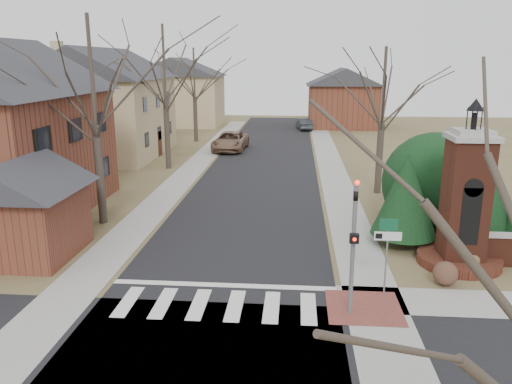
# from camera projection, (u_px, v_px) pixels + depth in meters

# --- Properties ---
(ground) EXTENTS (120.00, 120.00, 0.00)m
(ground) POSITION_uv_depth(u_px,v_px,m) (213.00, 317.00, 15.63)
(ground) COLOR brown
(ground) RESTS_ON ground
(main_street) EXTENTS (8.00, 70.00, 0.01)m
(main_street) POSITION_uv_depth(u_px,v_px,m) (262.00, 170.00, 36.84)
(main_street) COLOR black
(main_street) RESTS_ON ground
(cross_street) EXTENTS (120.00, 8.00, 0.01)m
(cross_street) POSITION_uv_depth(u_px,v_px,m) (194.00, 375.00, 12.74)
(cross_street) COLOR black
(cross_street) RESTS_ON ground
(crosswalk_zone) EXTENTS (8.00, 2.20, 0.02)m
(crosswalk_zone) POSITION_uv_depth(u_px,v_px,m) (217.00, 305.00, 16.40)
(crosswalk_zone) COLOR silver
(crosswalk_zone) RESTS_ON ground
(stop_bar) EXTENTS (8.00, 0.35, 0.02)m
(stop_bar) POSITION_uv_depth(u_px,v_px,m) (223.00, 285.00, 17.85)
(stop_bar) COLOR silver
(stop_bar) RESTS_ON ground
(sidewalk_right_main) EXTENTS (2.00, 60.00, 0.02)m
(sidewalk_right_main) POSITION_uv_depth(u_px,v_px,m) (333.00, 171.00, 36.43)
(sidewalk_right_main) COLOR gray
(sidewalk_right_main) RESTS_ON ground
(sidewalk_left) EXTENTS (2.00, 60.00, 0.02)m
(sidewalk_left) POSITION_uv_depth(u_px,v_px,m) (192.00, 168.00, 37.24)
(sidewalk_left) COLOR gray
(sidewalk_left) RESTS_ON ground
(curb_apron) EXTENTS (2.40, 2.40, 0.02)m
(curb_apron) POSITION_uv_depth(u_px,v_px,m) (364.00, 308.00, 16.22)
(curb_apron) COLOR brown
(curb_apron) RESTS_ON ground
(traffic_signal_pole) EXTENTS (0.28, 0.41, 4.50)m
(traffic_signal_pole) POSITION_uv_depth(u_px,v_px,m) (354.00, 237.00, 15.19)
(traffic_signal_pole) COLOR slate
(traffic_signal_pole) RESTS_ON ground
(sign_post) EXTENTS (0.90, 0.07, 2.75)m
(sign_post) POSITION_uv_depth(u_px,v_px,m) (387.00, 242.00, 16.62)
(sign_post) COLOR slate
(sign_post) RESTS_ON ground
(brick_gate_monument) EXTENTS (3.20, 3.20, 6.47)m
(brick_gate_monument) POSITION_uv_depth(u_px,v_px,m) (464.00, 212.00, 19.20)
(brick_gate_monument) COLOR #5B281B
(brick_gate_monument) RESTS_ON ground
(house_stucco_left) EXTENTS (9.80, 12.80, 9.28)m
(house_stucco_left) POSITION_uv_depth(u_px,v_px,m) (105.00, 101.00, 41.54)
(house_stucco_left) COLOR tan
(house_stucco_left) RESTS_ON ground
(garage_left) EXTENTS (4.80, 4.80, 4.29)m
(garage_left) POSITION_uv_depth(u_px,v_px,m) (21.00, 203.00, 20.06)
(garage_left) COLOR brown
(garage_left) RESTS_ON ground
(house_distant_left) EXTENTS (10.80, 8.80, 8.53)m
(house_distant_left) POSITION_uv_depth(u_px,v_px,m) (180.00, 90.00, 61.75)
(house_distant_left) COLOR tan
(house_distant_left) RESTS_ON ground
(house_distant_right) EXTENTS (8.80, 8.80, 7.30)m
(house_distant_right) POSITION_uv_depth(u_px,v_px,m) (342.00, 96.00, 60.35)
(house_distant_right) COLOR brown
(house_distant_right) RESTS_ON ground
(evergreen_near) EXTENTS (2.80, 2.80, 4.10)m
(evergreen_near) POSITION_uv_depth(u_px,v_px,m) (406.00, 194.00, 21.24)
(evergreen_near) COLOR #473D33
(evergreen_near) RESTS_ON ground
(evergreen_mid) EXTENTS (3.40, 3.40, 4.70)m
(evergreen_mid) POSITION_uv_depth(u_px,v_px,m) (477.00, 182.00, 22.06)
(evergreen_mid) COLOR #473D33
(evergreen_mid) RESTS_ON ground
(evergreen_mass) EXTENTS (4.80, 4.80, 4.80)m
(evergreen_mass) POSITION_uv_depth(u_px,v_px,m) (434.00, 179.00, 23.48)
(evergreen_mass) COLOR black
(evergreen_mass) RESTS_ON ground
(bare_tree_0) EXTENTS (8.05, 8.05, 11.15)m
(bare_tree_0) POSITION_uv_depth(u_px,v_px,m) (91.00, 63.00, 22.90)
(bare_tree_0) COLOR #473D33
(bare_tree_0) RESTS_ON ground
(bare_tree_1) EXTENTS (8.40, 8.40, 11.64)m
(bare_tree_1) POSITION_uv_depth(u_px,v_px,m) (164.00, 57.00, 35.34)
(bare_tree_1) COLOR #473D33
(bare_tree_1) RESTS_ON ground
(bare_tree_2) EXTENTS (7.35, 7.35, 10.19)m
(bare_tree_2) POSITION_uv_depth(u_px,v_px,m) (194.00, 69.00, 48.17)
(bare_tree_2) COLOR #473D33
(bare_tree_2) RESTS_ON ground
(bare_tree_3) EXTENTS (7.00, 7.00, 9.70)m
(bare_tree_3) POSITION_uv_depth(u_px,v_px,m) (384.00, 81.00, 28.77)
(bare_tree_3) COLOR #473D33
(bare_tree_3) RESTS_ON ground
(pickup_truck) EXTENTS (3.01, 6.01, 1.63)m
(pickup_truck) POSITION_uv_depth(u_px,v_px,m) (230.00, 141.00, 44.77)
(pickup_truck) COLOR #825E47
(pickup_truck) RESTS_ON ground
(distant_car) EXTENTS (2.03, 4.23, 1.34)m
(distant_car) POSITION_uv_depth(u_px,v_px,m) (304.00, 124.00, 58.15)
(distant_car) COLOR #313438
(distant_car) RESTS_ON ground
(dry_shrub_left) EXTENTS (0.88, 0.88, 0.88)m
(dry_shrub_left) POSITION_uv_depth(u_px,v_px,m) (445.00, 273.00, 17.80)
(dry_shrub_left) COLOR brown
(dry_shrub_left) RESTS_ON ground
(dry_shrub_right) EXTENTS (0.86, 0.86, 0.86)m
(dry_shrub_right) POSITION_uv_depth(u_px,v_px,m) (471.00, 258.00, 19.23)
(dry_shrub_right) COLOR brown
(dry_shrub_right) RESTS_ON ground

